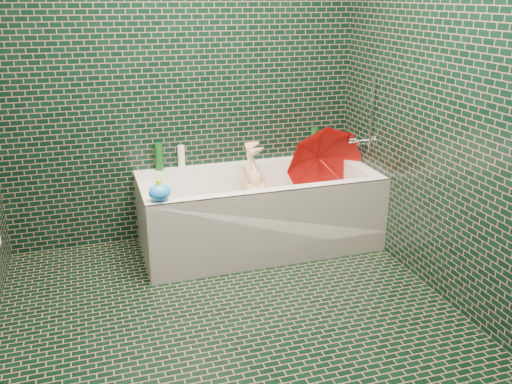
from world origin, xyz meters
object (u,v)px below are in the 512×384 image
object	(u,v)px
bathtub	(259,219)
rubber_duck	(313,152)
bath_toy	(160,192)
child	(260,207)
umbrella	(330,170)

from	to	relation	value
bathtub	rubber_duck	world-z (taller)	rubber_duck
rubber_duck	bath_toy	world-z (taller)	bath_toy
bathtub	rubber_duck	bearing A→B (deg)	30.95
child	rubber_duck	xyz separation A→B (m)	(0.56, 0.34, 0.28)
umbrella	child	bearing A→B (deg)	-176.50
bathtub	bath_toy	world-z (taller)	bath_toy
rubber_duck	child	bearing A→B (deg)	-135.22
child	bath_toy	distance (m)	0.86
umbrella	rubber_duck	size ratio (longest dim) A/B	5.35
bath_toy	bathtub	bearing A→B (deg)	38.82
bathtub	umbrella	xyz separation A→B (m)	(0.55, -0.01, 0.33)
rubber_duck	bath_toy	size ratio (longest dim) A/B	0.65
bathtub	bath_toy	bearing A→B (deg)	-158.79
umbrella	bath_toy	bearing A→B (deg)	-163.88
bathtub	bath_toy	size ratio (longest dim) A/B	10.14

